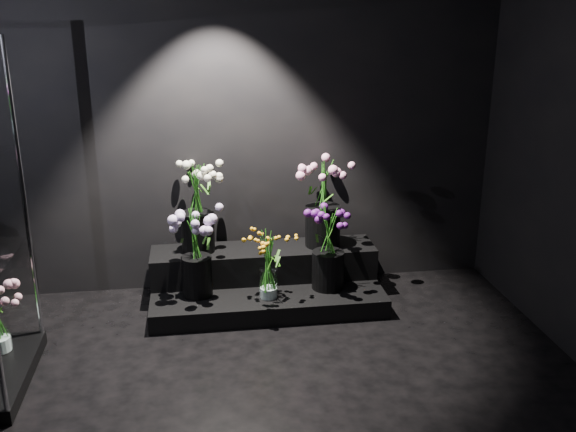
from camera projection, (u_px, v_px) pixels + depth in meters
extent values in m
plane|color=black|center=(242.00, 114.00, 4.89)|extent=(4.00, 0.00, 4.00)
cube|color=black|center=(267.00, 295.00, 4.91)|extent=(1.74, 0.77, 0.15)
cube|color=black|center=(264.00, 262.00, 5.03)|extent=(1.74, 0.39, 0.24)
cylinder|color=white|center=(269.00, 283.00, 4.67)|extent=(0.13, 0.13, 0.23)
cylinder|color=black|center=(197.00, 276.00, 4.71)|extent=(0.22, 0.22, 0.30)
cylinder|color=black|center=(328.00, 270.00, 4.83)|extent=(0.24, 0.24, 0.29)
cylinder|color=black|center=(198.00, 232.00, 4.89)|extent=(0.25, 0.25, 0.31)
cylinder|color=black|center=(323.00, 226.00, 5.01)|extent=(0.27, 0.27, 0.32)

